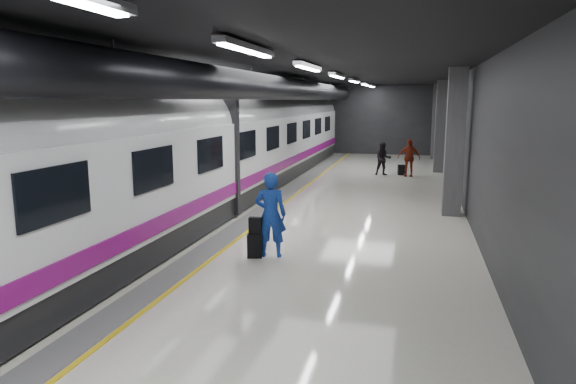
# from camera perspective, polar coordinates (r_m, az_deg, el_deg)

# --- Properties ---
(ground) EXTENTS (40.00, 40.00, 0.00)m
(ground) POSITION_cam_1_polar(r_m,az_deg,el_deg) (15.26, 0.73, -3.22)
(ground) COLOR silver
(ground) RESTS_ON ground
(platform_hall) EXTENTS (10.02, 40.02, 4.51)m
(platform_hall) POSITION_cam_1_polar(r_m,az_deg,el_deg) (15.84, 0.55, 10.18)
(platform_hall) COLOR black
(platform_hall) RESTS_ON ground
(train) EXTENTS (3.05, 38.00, 4.05)m
(train) POSITION_cam_1_polar(r_m,az_deg,el_deg) (15.98, -10.69, 4.74)
(train) COLOR black
(train) RESTS_ON ground
(traveler_main) EXTENTS (0.78, 0.58, 1.95)m
(traveler_main) POSITION_cam_1_polar(r_m,az_deg,el_deg) (11.63, -1.95, -2.54)
(traveler_main) COLOR blue
(traveler_main) RESTS_ON ground
(suitcase_main) EXTENTS (0.38, 0.29, 0.54)m
(suitcase_main) POSITION_cam_1_polar(r_m,az_deg,el_deg) (11.74, -3.73, -5.99)
(suitcase_main) COLOR black
(suitcase_main) RESTS_ON ground
(shoulder_bag) EXTENTS (0.30, 0.18, 0.39)m
(shoulder_bag) POSITION_cam_1_polar(r_m,az_deg,el_deg) (11.63, -3.64, -3.76)
(shoulder_bag) COLOR black
(shoulder_bag) RESTS_ON suitcase_main
(traveler_far_a) EXTENTS (0.87, 0.74, 1.58)m
(traveler_far_a) POSITION_cam_1_polar(r_m,az_deg,el_deg) (24.85, 10.52, 3.66)
(traveler_far_a) COLOR black
(traveler_far_a) RESTS_ON ground
(traveler_far_b) EXTENTS (1.05, 0.49, 1.75)m
(traveler_far_b) POSITION_cam_1_polar(r_m,az_deg,el_deg) (24.72, 13.27, 3.73)
(traveler_far_b) COLOR maroon
(traveler_far_b) RESTS_ON ground
(suitcase_far) EXTENTS (0.39, 0.31, 0.49)m
(suitcase_far) POSITION_cam_1_polar(r_m,az_deg,el_deg) (25.12, 12.51, 2.42)
(suitcase_far) COLOR black
(suitcase_far) RESTS_ON ground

